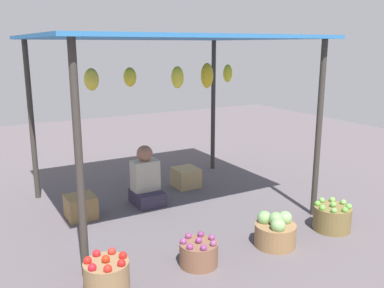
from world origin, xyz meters
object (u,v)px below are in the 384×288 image
at_px(basket_green_apples, 332,217).
at_px(wooden_crate_near_vendor, 81,207).
at_px(wooden_crate_stacked_rear, 186,177).
at_px(vendor_person, 146,182).
at_px(basket_purple_onions, 199,253).
at_px(basket_red_tomatoes, 107,276).
at_px(basket_cabbages, 275,231).

relative_size(basket_green_apples, wooden_crate_near_vendor, 1.20).
bearing_deg(wooden_crate_near_vendor, wooden_crate_stacked_rear, 12.71).
bearing_deg(wooden_crate_near_vendor, vendor_person, 2.86).
bearing_deg(wooden_crate_stacked_rear, basket_green_apples, -71.50).
bearing_deg(vendor_person, wooden_crate_near_vendor, -177.14).
bearing_deg(wooden_crate_stacked_rear, wooden_crate_near_vendor, -167.29).
height_order(wooden_crate_near_vendor, wooden_crate_stacked_rear, wooden_crate_stacked_rear).
height_order(basket_purple_onions, basket_green_apples, basket_green_apples).
xyz_separation_m(basket_purple_onions, basket_green_apples, (1.71, -0.07, 0.02)).
bearing_deg(basket_red_tomatoes, vendor_person, 57.01).
distance_m(basket_red_tomatoes, wooden_crate_near_vendor, 1.71).
bearing_deg(basket_red_tomatoes, basket_green_apples, -1.14).
height_order(basket_red_tomatoes, wooden_crate_near_vendor, basket_red_tomatoes).
bearing_deg(basket_green_apples, basket_purple_onions, 177.65).
bearing_deg(basket_purple_onions, wooden_crate_near_vendor, 111.44).
bearing_deg(wooden_crate_near_vendor, basket_cabbages, -48.07).
bearing_deg(vendor_person, basket_red_tomatoes, -122.99).
distance_m(basket_purple_onions, basket_green_apples, 1.71).
relative_size(basket_red_tomatoes, basket_green_apples, 0.92).
height_order(vendor_person, basket_green_apples, vendor_person).
bearing_deg(basket_cabbages, vendor_person, 110.83).
relative_size(basket_cabbages, wooden_crate_near_vendor, 1.23).
distance_m(vendor_person, basket_cabbages, 1.90).
relative_size(vendor_person, basket_purple_onions, 2.12).
distance_m(basket_red_tomatoes, wooden_crate_stacked_rear, 2.81).
relative_size(basket_red_tomatoes, wooden_crate_stacked_rear, 1.07).
relative_size(basket_purple_onions, basket_cabbages, 0.86).
height_order(basket_purple_onions, basket_cabbages, basket_cabbages).
relative_size(basket_purple_onions, wooden_crate_near_vendor, 1.06).
distance_m(vendor_person, wooden_crate_stacked_rear, 0.86).
xyz_separation_m(basket_purple_onions, wooden_crate_near_vendor, (-0.66, 1.68, 0.02)).
xyz_separation_m(basket_cabbages, wooden_crate_stacked_rear, (0.11, 2.10, -0.02)).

